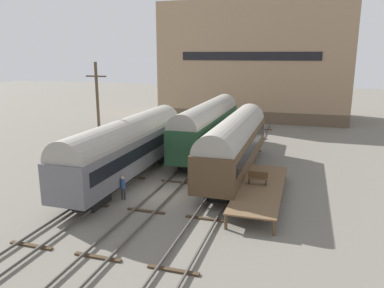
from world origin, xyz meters
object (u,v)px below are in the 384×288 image
at_px(train_car_grey, 127,145).
at_px(bench, 258,178).
at_px(train_car_brown, 235,142).
at_px(train_car_green, 207,124).
at_px(person_worker, 123,186).
at_px(utility_pole, 99,118).

distance_m(train_car_grey, bench, 10.80).
bearing_deg(train_car_brown, train_car_green, 122.77).
distance_m(train_car_green, bench, 13.03).
bearing_deg(train_car_grey, train_car_green, 68.18).
xyz_separation_m(train_car_grey, person_worker, (1.69, -4.24, -1.82)).
bearing_deg(train_car_brown, train_car_grey, -154.73).
relative_size(train_car_green, train_car_brown, 1.04).
bearing_deg(train_car_green, utility_pole, -124.76).
relative_size(bench, person_worker, 0.80).
bearing_deg(train_car_grey, train_car_brown, 25.27).
relative_size(train_car_green, person_worker, 9.96).
distance_m(train_car_brown, bench, 5.65).
bearing_deg(train_car_brown, bench, -61.92).
relative_size(bench, utility_pole, 0.15).
bearing_deg(bench, utility_pole, 174.17).
distance_m(train_car_brown, person_worker, 10.45).
xyz_separation_m(person_worker, utility_pole, (-4.41, 4.59, 3.84)).
relative_size(train_car_grey, utility_pole, 1.86).
height_order(train_car_green, utility_pole, utility_pole).
xyz_separation_m(train_car_green, bench, (6.62, -11.12, -1.54)).
height_order(train_car_brown, bench, train_car_brown).
distance_m(train_car_green, train_car_brown, 7.47).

